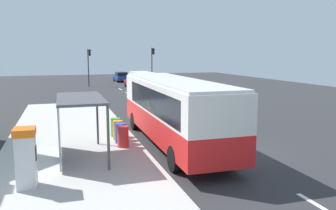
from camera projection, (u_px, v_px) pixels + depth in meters
ground_plane at (147, 107)px, 28.63m from camera, size 56.00×92.00×0.04m
sidewalk_platform at (74, 151)px, 15.40m from camera, size 6.20×30.00×0.18m
lane_stripe_seg_0 at (323, 209)px, 9.84m from camera, size 0.16×2.20×0.01m
lane_stripe_seg_1 at (238, 158)px, 14.55m from camera, size 0.16×2.20×0.01m
lane_stripe_seg_2 at (194, 133)px, 19.27m from camera, size 0.16×2.20×0.01m
lane_stripe_seg_3 at (168, 117)px, 23.98m from camera, size 0.16×2.20×0.01m
lane_stripe_seg_4 at (150, 107)px, 28.70m from camera, size 0.16×2.20×0.01m
lane_stripe_seg_5 at (137, 99)px, 33.42m from camera, size 0.16×2.20×0.01m
lane_stripe_seg_6 at (128, 93)px, 38.13m from camera, size 0.16×2.20×0.01m
lane_stripe_seg_7 at (120, 89)px, 42.85m from camera, size 0.16×2.20×0.01m
bus at (172, 107)px, 16.51m from camera, size 2.61×11.03×3.21m
white_van at (143, 81)px, 39.17m from camera, size 2.15×5.25×2.30m
sedan_near at (121, 77)px, 53.90m from camera, size 1.94×4.45×1.52m
sedan_far at (134, 82)px, 44.34m from camera, size 1.95×4.45×1.52m
ticket_machine at (26, 157)px, 10.81m from camera, size 0.66×0.76×1.94m
recycling_bin_red at (123, 137)px, 15.67m from camera, size 0.52×0.52×0.95m
recycling_bin_blue at (120, 133)px, 16.33m from camera, size 0.52×0.52×0.95m
recycling_bin_orange at (118, 130)px, 16.99m from camera, size 0.52×0.52×0.95m
recycling_bin_green at (116, 127)px, 17.65m from camera, size 0.52×0.52×0.95m
traffic_light_near_side at (153, 60)px, 47.47m from camera, size 0.49×0.28×5.20m
traffic_light_far_side at (89, 62)px, 45.69m from camera, size 0.49×0.28×5.02m
bus_shelter at (73, 112)px, 13.76m from camera, size 1.80×4.00×2.50m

